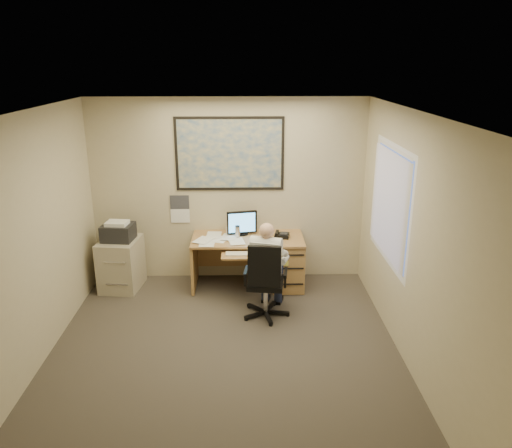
{
  "coord_description": "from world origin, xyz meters",
  "views": [
    {
      "loc": [
        0.24,
        -4.86,
        3.19
      ],
      "look_at": [
        0.39,
        1.3,
        1.15
      ],
      "focal_mm": 35.0,
      "sensor_mm": 36.0,
      "label": 1
    }
  ],
  "objects_px": {
    "desk": "(271,257)",
    "filing_cabinet": "(121,259)",
    "office_chair": "(266,295)",
    "person": "(266,270)"
  },
  "relations": [
    {
      "from": "filing_cabinet",
      "to": "office_chair",
      "type": "distance_m",
      "value": 2.27
    },
    {
      "from": "filing_cabinet",
      "to": "person",
      "type": "relative_size",
      "value": 0.81
    },
    {
      "from": "desk",
      "to": "office_chair",
      "type": "relative_size",
      "value": 1.53
    },
    {
      "from": "desk",
      "to": "person",
      "type": "distance_m",
      "value": 0.92
    },
    {
      "from": "filing_cabinet",
      "to": "office_chair",
      "type": "height_order",
      "value": "office_chair"
    },
    {
      "from": "filing_cabinet",
      "to": "office_chair",
      "type": "bearing_deg",
      "value": -17.67
    },
    {
      "from": "desk",
      "to": "person",
      "type": "relative_size",
      "value": 1.27
    },
    {
      "from": "desk",
      "to": "filing_cabinet",
      "type": "height_order",
      "value": "desk"
    },
    {
      "from": "office_chair",
      "to": "person",
      "type": "relative_size",
      "value": 0.83
    },
    {
      "from": "desk",
      "to": "office_chair",
      "type": "height_order",
      "value": "desk"
    }
  ]
}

